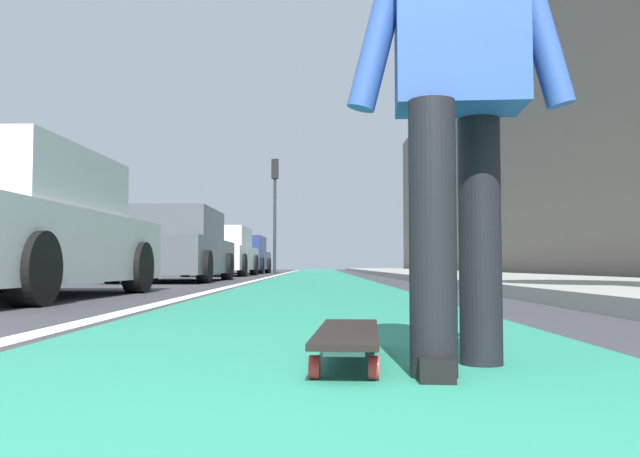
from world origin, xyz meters
The scene contains 12 objects.
ground_plane centered at (10.00, 0.00, 0.00)m, with size 80.00×80.00×0.00m, color #38383D.
bike_lane_paint centered at (24.00, 0.00, 0.00)m, with size 56.00×2.32×0.00m, color #288466.
lane_stripe_white centered at (20.00, 1.31, 0.00)m, with size 52.00×0.16×0.01m, color silver.
sidewalk_curb centered at (18.00, -3.53, 0.07)m, with size 52.00×3.20×0.13m, color #9E9B93.
building_facade centered at (22.00, -6.17, 4.10)m, with size 40.00×1.20×8.21m, color #70675B.
skateboard centered at (1.59, -0.13, 0.09)m, with size 0.85×0.27×0.11m.
skater_person centered at (1.44, -0.48, 0.94)m, with size 0.45×0.72×1.64m.
parked_car_near centered at (5.91, 2.98, 0.69)m, with size 4.30×1.98×1.46m.
parked_car_mid centered at (12.78, 2.87, 0.69)m, with size 4.51×1.94×1.46m.
parked_car_far centered at (19.63, 2.92, 0.72)m, with size 4.23×1.98×1.49m.
parked_car_end centered at (25.52, 2.94, 0.70)m, with size 4.13×2.01×1.47m.
traffic_light centered at (25.94, 1.71, 3.18)m, with size 0.33×0.28×4.63m.
Camera 1 is at (-0.62, -0.03, 0.33)m, focal length 37.06 mm.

